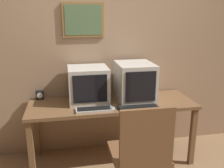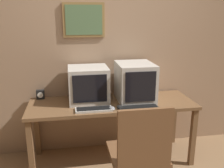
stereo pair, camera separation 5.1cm
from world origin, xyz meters
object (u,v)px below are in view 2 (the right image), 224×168
(mouse_far_corner, at_px, (112,108))
(monitor_left, at_px, (88,84))
(keyboard_main, at_px, (94,109))
(keyboard_side, at_px, (138,107))
(mouse_near_keyboard, at_px, (120,107))
(desk_clock, at_px, (40,94))
(office_chair, at_px, (139,162))
(monitor_right, at_px, (135,82))

(mouse_far_corner, bearing_deg, monitor_left, 123.08)
(monitor_left, relative_size, keyboard_main, 1.16)
(monitor_left, height_order, keyboard_side, monitor_left)
(mouse_near_keyboard, relative_size, mouse_far_corner, 1.09)
(mouse_near_keyboard, xyz_separation_m, mouse_far_corner, (-0.09, -0.02, 0.00))
(keyboard_main, height_order, keyboard_side, same)
(desk_clock, xyz_separation_m, office_chair, (0.92, -1.00, -0.36))
(keyboard_side, height_order, desk_clock, desk_clock)
(keyboard_side, relative_size, mouse_far_corner, 4.02)
(keyboard_side, xyz_separation_m, mouse_near_keyboard, (-0.20, 0.01, 0.00))
(desk_clock, height_order, office_chair, office_chair)
(mouse_near_keyboard, bearing_deg, mouse_far_corner, -166.48)
(keyboard_main, bearing_deg, desk_clock, 140.88)
(keyboard_main, relative_size, office_chair, 0.39)
(monitor_right, distance_m, office_chair, 0.96)
(keyboard_side, distance_m, desk_clock, 1.16)
(monitor_left, distance_m, office_chair, 1.05)
(monitor_right, xyz_separation_m, mouse_far_corner, (-0.32, -0.27, -0.20))
(mouse_far_corner, bearing_deg, office_chair, -73.17)
(mouse_near_keyboard, bearing_deg, office_chair, -82.94)
(monitor_right, xyz_separation_m, keyboard_side, (-0.03, -0.27, -0.20))
(mouse_far_corner, bearing_deg, keyboard_side, 1.37)
(monitor_right, xyz_separation_m, desk_clock, (-1.08, 0.22, -0.16))
(keyboard_side, bearing_deg, mouse_near_keyboard, 175.72)
(monitor_left, bearing_deg, keyboard_main, -85.06)
(keyboard_main, height_order, office_chair, office_chair)
(monitor_left, distance_m, desk_clock, 0.60)
(monitor_left, relative_size, desk_clock, 4.09)
(monitor_left, bearing_deg, office_chair, -66.33)
(monitor_right, distance_m, mouse_near_keyboard, 0.39)
(monitor_left, xyz_separation_m, monitor_right, (0.53, -0.06, 0.02))
(mouse_near_keyboard, height_order, mouse_far_corner, same)
(monitor_left, relative_size, monitor_right, 0.92)
(mouse_near_keyboard, bearing_deg, monitor_left, 134.67)
(keyboard_main, relative_size, keyboard_side, 0.92)
(monitor_right, bearing_deg, keyboard_main, -153.10)
(monitor_right, relative_size, mouse_near_keyboard, 4.26)
(mouse_near_keyboard, bearing_deg, keyboard_side, -4.28)
(desk_clock, distance_m, office_chair, 1.41)
(monitor_left, distance_m, mouse_far_corner, 0.43)
(monitor_right, relative_size, mouse_far_corner, 4.63)
(monitor_left, height_order, mouse_far_corner, monitor_left)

